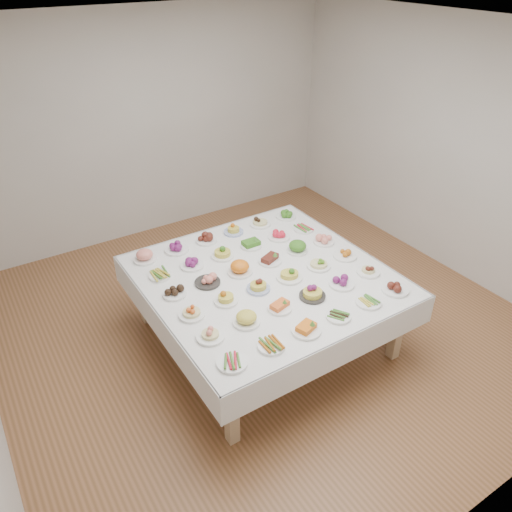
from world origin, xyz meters
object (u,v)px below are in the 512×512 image
display_table (265,281)px  dish_0 (232,361)px  dish_18 (174,291)px  dish_35 (286,214)px

display_table → dish_0: size_ratio=8.88×
display_table → dish_18: 0.86m
display_table → dish_0: (-0.83, -0.83, 0.09)m
dish_0 → dish_35: size_ratio=1.09×
dish_35 → dish_18: bearing=-158.2°
display_table → dish_0: 1.18m
dish_0 → dish_35: bearing=44.9°
dish_0 → dish_35: 2.36m
display_table → dish_35: dish_35 is taller
dish_18 → dish_0: bearing=-90.1°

